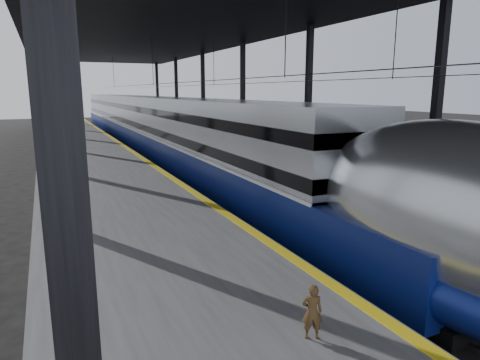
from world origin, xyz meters
TOP-DOWN VIEW (x-y plane):
  - ground at (0.00, 0.00)m, footprint 160.00×160.00m
  - platform at (-3.50, 20.00)m, footprint 6.00×80.00m
  - yellow_strip at (-0.70, 20.00)m, footprint 0.30×80.00m
  - rails at (4.50, 20.00)m, footprint 6.52×80.00m
  - canopy at (1.90, 20.00)m, footprint 18.00×75.00m
  - tgv_train at (2.00, 25.26)m, footprint 3.17×65.20m
  - second_train at (7.00, 30.75)m, footprint 2.68×56.05m
  - child at (-2.21, -3.24)m, footprint 0.40×0.34m

SIDE VIEW (x-z plane):
  - ground at x=0.00m, z-range 0.00..0.00m
  - rails at x=4.50m, z-range 0.00..0.16m
  - platform at x=-3.50m, z-range 0.00..1.00m
  - yellow_strip at x=-0.70m, z-range 1.00..1.01m
  - child at x=-2.21m, z-range 1.00..1.93m
  - second_train at x=7.00m, z-range 0.02..3.72m
  - tgv_train at x=2.00m, z-range -0.15..4.40m
  - canopy at x=1.90m, z-range 4.38..13.85m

